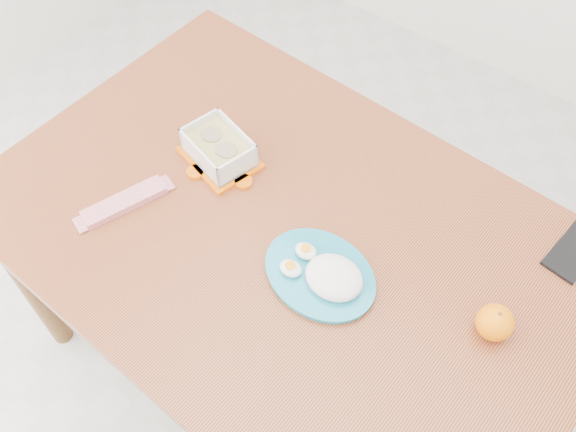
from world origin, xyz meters
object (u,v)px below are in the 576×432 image
Objects in this scene: dining_table at (288,251)px; food_container at (219,149)px; rice_plate at (324,274)px; smartphone at (575,251)px; orange_fruit at (495,322)px.

food_container is at bearing 167.51° from dining_table.
rice_plate reaches higher than dining_table.
dining_table is 0.64m from smartphone.
orange_fruit is (0.47, 0.05, 0.12)m from dining_table.
orange_fruit is (0.73, -0.02, -0.00)m from food_container.
orange_fruit is 0.28× the size of rice_plate.
orange_fruit is 0.35m from rice_plate.
food_container reaches higher than orange_fruit.
rice_plate is at bearing -129.35° from smartphone.
rice_plate reaches higher than smartphone.
orange_fruit is 0.29m from smartphone.
smartphone is at bearing 77.55° from orange_fruit.
orange_fruit is at bearing 12.97° from food_container.
dining_table is 6.70× the size of food_container.
rice_plate is (-0.34, -0.10, -0.02)m from orange_fruit.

